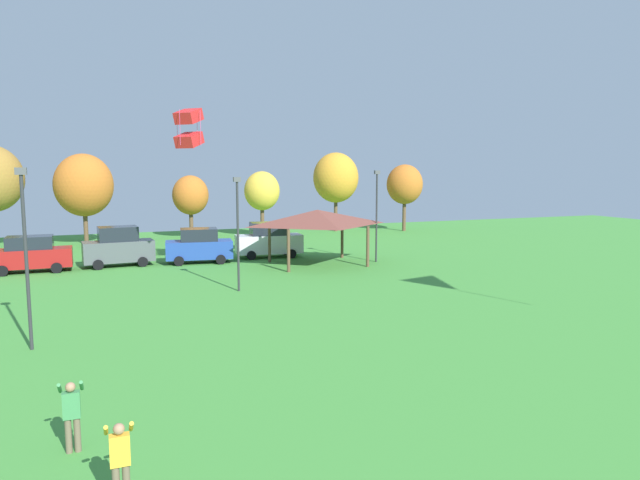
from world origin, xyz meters
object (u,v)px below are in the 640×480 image
parked_car_third_from_left (199,246)px  treeline_tree_3 (190,195)px  parked_car_rightmost_in_row (269,240)px  treeline_tree_2 (84,185)px  light_post_2 (26,249)px  treeline_tree_4 (262,191)px  treeline_tree_6 (405,185)px  kite_flying_4 (189,128)px  person_standing_near_foreground (72,412)px  light_post_1 (238,227)px  park_pavilion (317,218)px  person_standing_mid_field (120,458)px  light_post_3 (377,211)px  parked_car_leftmost (30,254)px  parked_car_second_from_left (118,247)px  treeline_tree_5 (336,178)px

parked_car_third_from_left → treeline_tree_3: treeline_tree_3 is taller
parked_car_rightmost_in_row → treeline_tree_2: size_ratio=0.63×
parked_car_rightmost_in_row → light_post_2: (-13.58, -17.32, 2.30)m
treeline_tree_4 → treeline_tree_2: bearing=-179.6°
parked_car_third_from_left → treeline_tree_6: bearing=36.4°
kite_flying_4 → parked_car_rightmost_in_row: bearing=49.9°
person_standing_near_foreground → light_post_1: bearing=95.2°
parked_car_rightmost_in_row → light_post_1: size_ratio=0.82×
kite_flying_4 → treeline_tree_2: bearing=105.6°
person_standing_near_foreground → light_post_1: light_post_1 is taller
parked_car_third_from_left → park_pavilion: 8.13m
park_pavilion → treeline_tree_3: treeline_tree_3 is taller
treeline_tree_2 → treeline_tree_6: 30.09m
person_standing_mid_field → light_post_3: size_ratio=0.26×
kite_flying_4 → parked_car_leftmost: size_ratio=0.46×
park_pavilion → light_post_3: bearing=-7.1°
parked_car_second_from_left → treeline_tree_3: (6.76, 13.86, 2.65)m
treeline_tree_2 → light_post_2: bearing=-92.7°
person_standing_near_foreground → person_standing_mid_field: size_ratio=1.01×
light_post_3 → treeline_tree_3: size_ratio=1.08×
light_post_3 → treeline_tree_6: size_ratio=0.91×
parked_car_rightmost_in_row → park_pavilion: (2.08, -4.15, 1.86)m
person_standing_mid_field → light_post_2: size_ratio=0.26×
parked_car_second_from_left → parked_car_rightmost_in_row: bearing=-3.6°
light_post_3 → person_standing_near_foreground: bearing=-130.8°
parked_car_second_from_left → light_post_2: (-3.48, -17.15, 2.27)m
kite_flying_4 → parked_car_second_from_left: (-3.50, 7.67, -7.09)m
light_post_2 → treeline_tree_4: bearing=60.8°
parked_car_rightmost_in_row → light_post_3: (6.14, -4.66, 2.24)m
parked_car_rightmost_in_row → treeline_tree_3: size_ratio=0.83×
parked_car_second_from_left → parked_car_leftmost: bearing=179.7°
parked_car_leftmost → light_post_1: (10.46, -9.94, 2.20)m
person_standing_mid_field → light_post_3: bearing=92.1°
person_standing_near_foreground → treeline_tree_2: 38.18m
park_pavilion → treeline_tree_5: bearing=63.7°
person_standing_mid_field → parked_car_second_from_left: size_ratio=0.36×
person_standing_mid_field → light_post_1: (6.40, 17.66, 2.40)m
kite_flying_4 → light_post_1: (1.91, -2.65, -5.04)m
parked_car_third_from_left → light_post_3: (11.19, -3.90, 2.32)m
light_post_2 → light_post_1: bearing=37.5°
parked_car_rightmost_in_row → treeline_tree_5: (11.29, 14.47, 4.18)m
light_post_2 → treeline_tree_6: 43.11m
park_pavilion → parked_car_second_from_left: bearing=161.9°
person_standing_near_foreground → treeline_tree_6: 48.33m
kite_flying_4 → light_post_3: kite_flying_4 is taller
light_post_1 → light_post_2: 11.22m
parked_car_rightmost_in_row → kite_flying_4: bearing=-125.1°
person_standing_mid_field → light_post_2: light_post_2 is taller
parked_car_second_from_left → light_post_1: size_ratio=0.77×
person_standing_near_foreground → treeline_tree_2: treeline_tree_2 is taller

